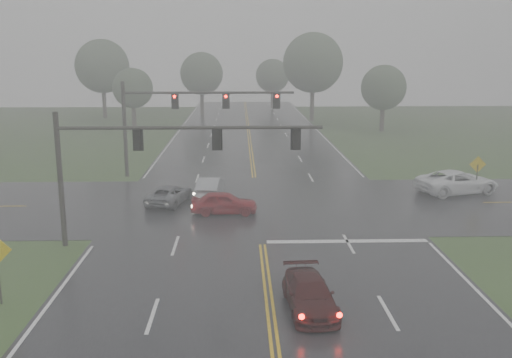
{
  "coord_description": "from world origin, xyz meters",
  "views": [
    {
      "loc": [
        -1.16,
        -14.04,
        9.8
      ],
      "look_at": [
        -0.27,
        16.0,
        3.07
      ],
      "focal_mm": 40.0,
      "sensor_mm": 36.0,
      "label": 1
    }
  ],
  "objects_px": {
    "sedan_silver": "(210,197)",
    "car_grey": "(170,204)",
    "pickup_white": "(456,193)",
    "signal_gantry_near": "(142,152)",
    "sedan_maroon": "(309,310)",
    "signal_gantry_far": "(177,110)",
    "sedan_red": "(224,214)"
  },
  "relations": [
    {
      "from": "sedan_red",
      "to": "signal_gantry_near",
      "type": "xyz_separation_m",
      "value": [
        -3.93,
        -5.65,
        4.88
      ]
    },
    {
      "from": "sedan_maroon",
      "to": "signal_gantry_far",
      "type": "distance_m",
      "value": 26.28
    },
    {
      "from": "sedan_silver",
      "to": "car_grey",
      "type": "relative_size",
      "value": 0.99
    },
    {
      "from": "sedan_silver",
      "to": "signal_gantry_near",
      "type": "distance_m",
      "value": 11.4
    },
    {
      "from": "sedan_maroon",
      "to": "signal_gantry_near",
      "type": "relative_size",
      "value": 0.32
    },
    {
      "from": "pickup_white",
      "to": "signal_gantry_near",
      "type": "xyz_separation_m",
      "value": [
        -20.24,
        -10.42,
        4.88
      ]
    },
    {
      "from": "sedan_maroon",
      "to": "sedan_silver",
      "type": "distance_m",
      "value": 18.37
    },
    {
      "from": "sedan_maroon",
      "to": "sedan_silver",
      "type": "xyz_separation_m",
      "value": [
        -4.7,
        17.76,
        0.0
      ]
    },
    {
      "from": "sedan_maroon",
      "to": "sedan_silver",
      "type": "bearing_deg",
      "value": 100.88
    },
    {
      "from": "sedan_red",
      "to": "signal_gantry_far",
      "type": "distance_m",
      "value": 12.91
    },
    {
      "from": "sedan_silver",
      "to": "pickup_white",
      "type": "height_order",
      "value": "pickup_white"
    },
    {
      "from": "sedan_red",
      "to": "signal_gantry_near",
      "type": "bearing_deg",
      "value": 145.6
    },
    {
      "from": "sedan_silver",
      "to": "car_grey",
      "type": "height_order",
      "value": "sedan_silver"
    },
    {
      "from": "sedan_maroon",
      "to": "pickup_white",
      "type": "bearing_deg",
      "value": 51.31
    },
    {
      "from": "car_grey",
      "to": "signal_gantry_far",
      "type": "height_order",
      "value": "signal_gantry_far"
    },
    {
      "from": "sedan_silver",
      "to": "signal_gantry_near",
      "type": "xyz_separation_m",
      "value": [
        -2.87,
        -9.9,
        4.88
      ]
    },
    {
      "from": "car_grey",
      "to": "pickup_white",
      "type": "distance_m",
      "value": 20.12
    },
    {
      "from": "sedan_red",
      "to": "sedan_silver",
      "type": "distance_m",
      "value": 4.38
    },
    {
      "from": "sedan_red",
      "to": "sedan_silver",
      "type": "xyz_separation_m",
      "value": [
        -1.06,
        4.25,
        0.0
      ]
    },
    {
      "from": "pickup_white",
      "to": "signal_gantry_near",
      "type": "height_order",
      "value": "signal_gantry_near"
    },
    {
      "from": "pickup_white",
      "to": "signal_gantry_near",
      "type": "bearing_deg",
      "value": 100.78
    },
    {
      "from": "sedan_maroon",
      "to": "signal_gantry_far",
      "type": "xyz_separation_m",
      "value": [
        -7.55,
        24.61,
        5.31
      ]
    },
    {
      "from": "signal_gantry_near",
      "to": "signal_gantry_far",
      "type": "bearing_deg",
      "value": 89.97
    },
    {
      "from": "sedan_silver",
      "to": "signal_gantry_near",
      "type": "relative_size",
      "value": 0.32
    },
    {
      "from": "sedan_red",
      "to": "car_grey",
      "type": "distance_m",
      "value": 4.46
    },
    {
      "from": "sedan_silver",
      "to": "car_grey",
      "type": "xyz_separation_m",
      "value": [
        -2.61,
        -1.72,
        0.0
      ]
    },
    {
      "from": "car_grey",
      "to": "sedan_silver",
      "type": "bearing_deg",
      "value": -131.99
    },
    {
      "from": "sedan_silver",
      "to": "pickup_white",
      "type": "xyz_separation_m",
      "value": [
        17.38,
        0.52,
        0.0
      ]
    },
    {
      "from": "sedan_red",
      "to": "sedan_silver",
      "type": "height_order",
      "value": "sedan_silver"
    },
    {
      "from": "car_grey",
      "to": "signal_gantry_near",
      "type": "xyz_separation_m",
      "value": [
        -0.25,
        -8.18,
        4.88
      ]
    },
    {
      "from": "sedan_silver",
      "to": "car_grey",
      "type": "distance_m",
      "value": 3.13
    },
    {
      "from": "pickup_white",
      "to": "sedan_silver",
      "type": "bearing_deg",
      "value": 75.26
    }
  ]
}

